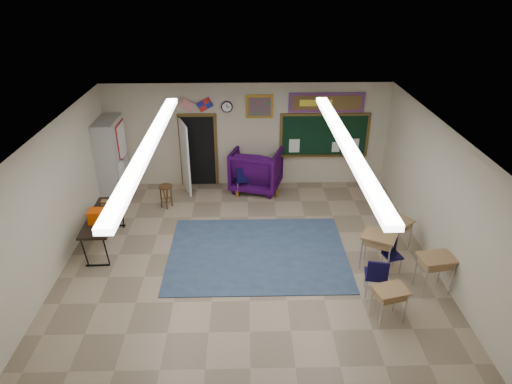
{
  "coord_description": "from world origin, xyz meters",
  "views": [
    {
      "loc": [
        -0.03,
        -7.8,
        5.9
      ],
      "look_at": [
        0.18,
        1.5,
        1.21
      ],
      "focal_mm": 32.0,
      "sensor_mm": 36.0,
      "label": 1
    }
  ],
  "objects_px": {
    "student_desk_front_right": "(398,233)",
    "wooden_stool": "(166,196)",
    "student_desk_front_left": "(377,250)",
    "wingback_armchair": "(257,169)",
    "folding_table": "(104,229)"
  },
  "relations": [
    {
      "from": "student_desk_front_left",
      "to": "wingback_armchair",
      "type": "bearing_deg",
      "value": 149.27
    },
    {
      "from": "wooden_stool",
      "to": "folding_table",
      "type": "bearing_deg",
      "value": -121.32
    },
    {
      "from": "wingback_armchair",
      "to": "student_desk_front_left",
      "type": "height_order",
      "value": "wingback_armchair"
    },
    {
      "from": "student_desk_front_left",
      "to": "wooden_stool",
      "type": "relative_size",
      "value": 1.33
    },
    {
      "from": "student_desk_front_right",
      "to": "wooden_stool",
      "type": "bearing_deg",
      "value": 122.37
    },
    {
      "from": "wingback_armchair",
      "to": "folding_table",
      "type": "distance_m",
      "value": 4.62
    },
    {
      "from": "wingback_armchair",
      "to": "folding_table",
      "type": "xyz_separation_m",
      "value": [
        -3.57,
        -2.93,
        -0.19
      ]
    },
    {
      "from": "wingback_armchair",
      "to": "student_desk_front_left",
      "type": "relative_size",
      "value": 1.62
    },
    {
      "from": "student_desk_front_right",
      "to": "wooden_stool",
      "type": "height_order",
      "value": "student_desk_front_right"
    },
    {
      "from": "wooden_stool",
      "to": "student_desk_front_right",
      "type": "bearing_deg",
      "value": -20.66
    },
    {
      "from": "wingback_armchair",
      "to": "wooden_stool",
      "type": "bearing_deg",
      "value": 40.4
    },
    {
      "from": "folding_table",
      "to": "wooden_stool",
      "type": "distance_m",
      "value": 2.16
    },
    {
      "from": "student_desk_front_left",
      "to": "folding_table",
      "type": "relative_size",
      "value": 0.44
    },
    {
      "from": "wingback_armchair",
      "to": "wooden_stool",
      "type": "xyz_separation_m",
      "value": [
        -2.45,
        -1.08,
        -0.29
      ]
    },
    {
      "from": "student_desk_front_right",
      "to": "wooden_stool",
      "type": "xyz_separation_m",
      "value": [
        -5.59,
        2.11,
        -0.07
      ]
    }
  ]
}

